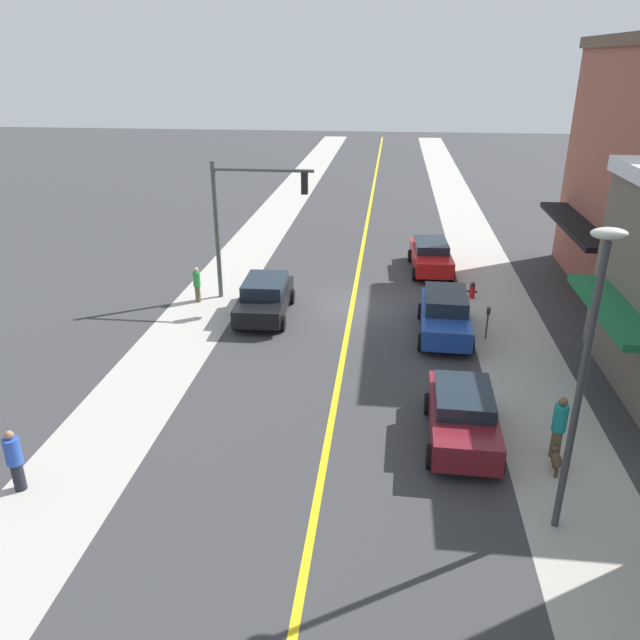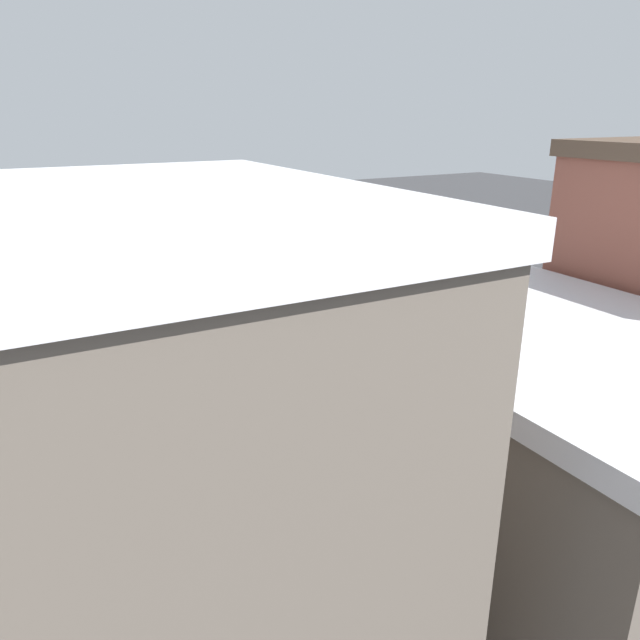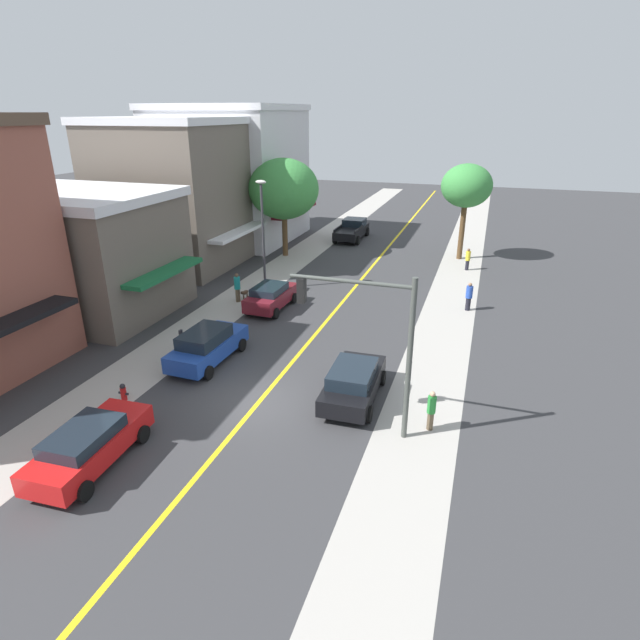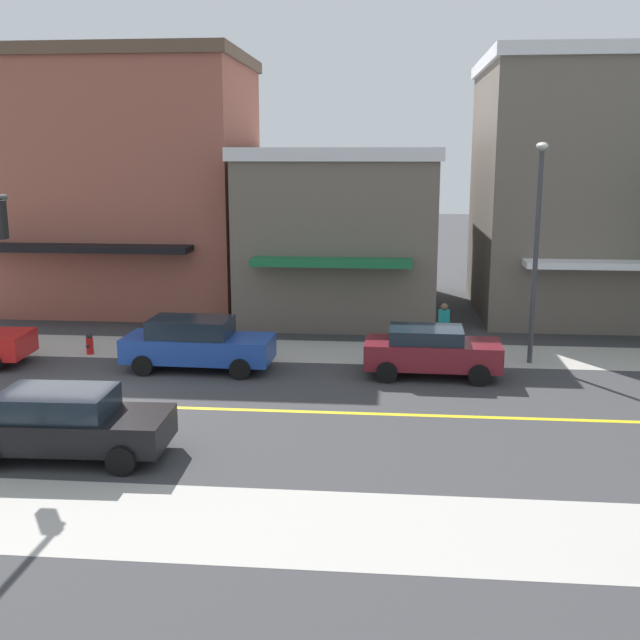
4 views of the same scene
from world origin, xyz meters
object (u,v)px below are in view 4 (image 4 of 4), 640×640
object	(u,v)px
parking_meter	(217,332)
street_lamp	(537,231)
maroon_sedan_left_curb	(431,351)
blue_sedan_left_curb	(197,343)
black_sedan_right_curb	(66,422)
pedestrian_teal_shirt	(444,328)
fire_hydrant	(90,344)
small_dog	(464,347)

from	to	relation	value
parking_meter	street_lamp	size ratio (longest dim) A/B	0.18
street_lamp	maroon_sedan_left_curb	bearing A→B (deg)	-60.72
blue_sedan_left_curb	black_sedan_right_curb	size ratio (longest dim) A/B	1.03
pedestrian_teal_shirt	blue_sedan_left_curb	bearing A→B (deg)	-110.98
blue_sedan_left_curb	black_sedan_right_curb	distance (m)	7.42
fire_hydrant	street_lamp	bearing A→B (deg)	91.09
parking_meter	blue_sedan_left_curb	xyz separation A→B (m)	(1.58, -0.28, -0.01)
street_lamp	maroon_sedan_left_curb	xyz separation A→B (m)	(1.85, -3.30, -3.50)
street_lamp	blue_sedan_left_curb	world-z (taller)	street_lamp
pedestrian_teal_shirt	fire_hydrant	bearing A→B (deg)	-123.88
small_dog	parking_meter	bearing A→B (deg)	10.79
fire_hydrant	pedestrian_teal_shirt	xyz separation A→B (m)	(-0.89, 11.99, 0.59)
blue_sedan_left_curb	fire_hydrant	bearing A→B (deg)	161.50
fire_hydrant	blue_sedan_left_curb	bearing A→B (deg)	69.64
blue_sedan_left_curb	black_sedan_right_curb	bearing A→B (deg)	-96.89
black_sedan_right_curb	blue_sedan_left_curb	bearing A→B (deg)	79.53
street_lamp	blue_sedan_left_curb	distance (m)	11.33
maroon_sedan_left_curb	blue_sedan_left_curb	distance (m)	7.33
blue_sedan_left_curb	maroon_sedan_left_curb	bearing A→B (deg)	1.59
fire_hydrant	pedestrian_teal_shirt	world-z (taller)	pedestrian_teal_shirt
parking_meter	maroon_sedan_left_curb	distance (m)	7.23
small_dog	fire_hydrant	bearing A→B (deg)	9.29
fire_hydrant	black_sedan_right_curb	distance (m)	9.38
parking_meter	black_sedan_right_curb	size ratio (longest dim) A/B	0.29
fire_hydrant	pedestrian_teal_shirt	size ratio (longest dim) A/B	0.41
fire_hydrant	pedestrian_teal_shirt	bearing A→B (deg)	94.22
parking_meter	small_dog	distance (m)	8.29
black_sedan_right_curb	pedestrian_teal_shirt	bearing A→B (deg)	45.62
street_lamp	maroon_sedan_left_curb	distance (m)	5.16
street_lamp	small_dog	size ratio (longest dim) A/B	9.37
maroon_sedan_left_curb	parking_meter	bearing A→B (deg)	168.42
black_sedan_right_curb	maroon_sedan_left_curb	bearing A→B (deg)	39.06
street_lamp	blue_sedan_left_curb	xyz separation A→B (m)	(1.82, -10.64, -3.45)
maroon_sedan_left_curb	small_dog	size ratio (longest dim) A/B	5.52
fire_hydrant	small_dog	distance (m)	12.69
fire_hydrant	parking_meter	size ratio (longest dim) A/B	0.58
parking_meter	small_dog	world-z (taller)	parking_meter
fire_hydrant	street_lamp	world-z (taller)	street_lamp
parking_meter	fire_hydrant	bearing A→B (deg)	-89.44
blue_sedan_left_curb	pedestrian_teal_shirt	world-z (taller)	pedestrian_teal_shirt
parking_meter	maroon_sedan_left_curb	world-z (taller)	maroon_sedan_left_curb
parking_meter	maroon_sedan_left_curb	xyz separation A→B (m)	(1.61, 7.05, -0.05)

